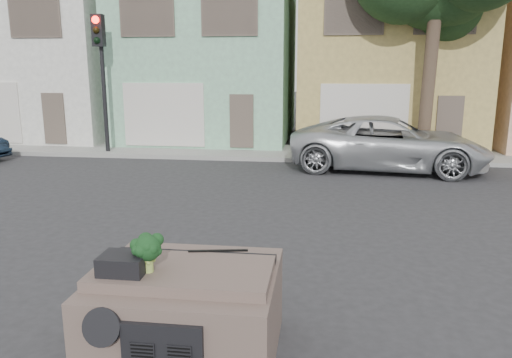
# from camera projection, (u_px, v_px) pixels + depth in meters

# --- Properties ---
(ground_plane) EXTENTS (120.00, 120.00, 0.00)m
(ground_plane) POSITION_uv_depth(u_px,v_px,m) (234.00, 258.00, 8.67)
(ground_plane) COLOR #303033
(ground_plane) RESTS_ON ground
(sidewalk) EXTENTS (40.00, 3.00, 0.15)m
(sidewalk) POSITION_uv_depth(u_px,v_px,m) (282.00, 153.00, 18.81)
(sidewalk) COLOR gray
(sidewalk) RESTS_ON ground
(townhouse_white) EXTENTS (7.20, 8.20, 7.55)m
(townhouse_white) POSITION_uv_depth(u_px,v_px,m) (55.00, 55.00, 23.27)
(townhouse_white) COLOR silver
(townhouse_white) RESTS_ON ground
(townhouse_mint) EXTENTS (7.20, 8.20, 7.55)m
(townhouse_mint) POSITION_uv_depth(u_px,v_px,m) (212.00, 55.00, 22.31)
(townhouse_mint) COLOR #8BC5A0
(townhouse_mint) RESTS_ON ground
(townhouse_tan) EXTENTS (7.20, 8.20, 7.55)m
(townhouse_tan) POSITION_uv_depth(u_px,v_px,m) (384.00, 54.00, 21.36)
(townhouse_tan) COLOR tan
(townhouse_tan) RESTS_ON ground
(silver_pickup) EXTENTS (6.45, 3.52, 1.71)m
(silver_pickup) POSITION_uv_depth(u_px,v_px,m) (387.00, 170.00, 16.08)
(silver_pickup) COLOR silver
(silver_pickup) RESTS_ON ground
(traffic_signal) EXTENTS (0.40, 0.40, 5.10)m
(traffic_signal) POSITION_uv_depth(u_px,v_px,m) (103.00, 86.00, 18.13)
(traffic_signal) COLOR black
(traffic_signal) RESTS_ON ground
(tree_near) EXTENTS (4.40, 4.00, 8.50)m
(tree_near) POSITION_uv_depth(u_px,v_px,m) (432.00, 36.00, 16.58)
(tree_near) COLOR #1C371A
(tree_near) RESTS_ON ground
(car_dashboard) EXTENTS (2.00, 1.80, 1.12)m
(car_dashboard) POSITION_uv_depth(u_px,v_px,m) (188.00, 309.00, 5.65)
(car_dashboard) COLOR brown
(car_dashboard) RESTS_ON ground
(instrument_hump) EXTENTS (0.48, 0.38, 0.20)m
(instrument_hump) POSITION_uv_depth(u_px,v_px,m) (124.00, 264.00, 5.24)
(instrument_hump) COLOR black
(instrument_hump) RESTS_ON car_dashboard
(wiper_arm) EXTENTS (0.69, 0.15, 0.02)m
(wiper_arm) POSITION_uv_depth(u_px,v_px,m) (218.00, 251.00, 5.85)
(wiper_arm) COLOR black
(wiper_arm) RESTS_ON car_dashboard
(broccoli) EXTENTS (0.40, 0.40, 0.42)m
(broccoli) POSITION_uv_depth(u_px,v_px,m) (148.00, 253.00, 5.24)
(broccoli) COLOR black
(broccoli) RESTS_ON car_dashboard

